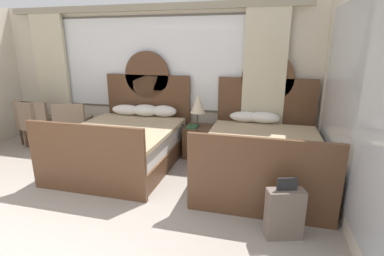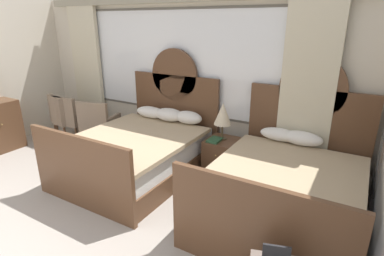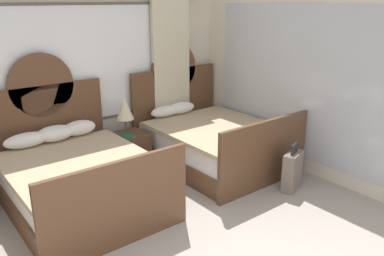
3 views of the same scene
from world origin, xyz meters
The scene contains 9 objects.
wall_back_window centered at (0.00, 4.02, 1.43)m, with size 6.28×0.22×2.70m.
bed_near_window centered at (-0.02, 2.92, 0.39)m, with size 1.70×2.19×1.86m.
bed_near_mirror centered at (2.22, 2.91, 0.38)m, with size 1.70×2.19×1.86m.
nightstand_between_beds centered at (1.10, 3.56, 0.28)m, with size 0.50×0.53×0.56m.
table_lamp_on_nightstand centered at (1.06, 3.58, 0.96)m, with size 0.27×0.27×0.58m.
book_on_nightstand centered at (1.00, 3.46, 0.58)m, with size 0.18×0.26×0.03m.
armchair_by_window_left centered at (-1.36, 3.33, 0.50)m, with size 0.73×0.73×0.92m.
armchair_by_window_centre centered at (-2.11, 3.33, 0.50)m, with size 0.65×0.65×0.92m.
armchair_by_window_right centered at (-2.26, 3.33, 0.50)m, with size 0.72×0.72×0.92m.
Camera 2 is at (2.89, -0.44, 2.27)m, focal length 28.55 mm.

